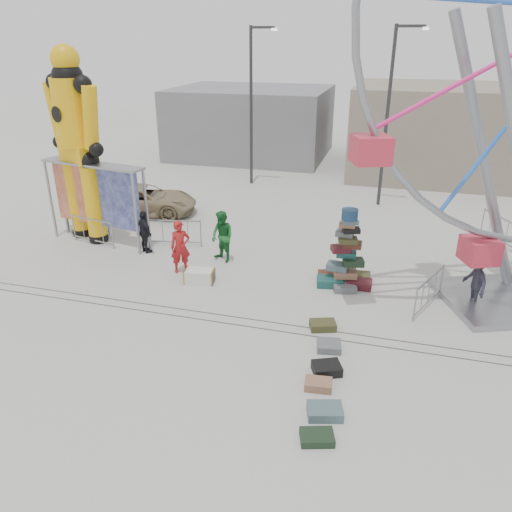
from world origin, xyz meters
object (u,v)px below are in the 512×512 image
(pedestrian_red, at_px, (180,247))
(parked_suv, at_px, (144,200))
(barricade_dummy_a, at_px, (87,220))
(pedestrian_grey, at_px, (475,280))
(lamp_post_left, at_px, (253,100))
(barricade_dummy_b, at_px, (93,231))
(crash_test_dummy, at_px, (77,140))
(pedestrian_green, at_px, (222,237))
(lamp_post_right, at_px, (390,109))
(banner_scaffold, at_px, (94,184))
(steamer_trunk, at_px, (200,276))
(barricade_dummy_c, at_px, (175,233))
(barricade_wheel_front, at_px, (429,292))
(suitcase_tower, at_px, (345,263))
(barricade_wheel_back, at_px, (498,230))
(pedestrian_black, at_px, (145,232))

(pedestrian_red, bearing_deg, parked_suv, 96.08)
(barricade_dummy_a, height_order, pedestrian_grey, pedestrian_grey)
(lamp_post_left, height_order, barricade_dummy_a, lamp_post_left)
(barricade_dummy_a, height_order, barricade_dummy_b, same)
(crash_test_dummy, relative_size, pedestrian_green, 4.01)
(lamp_post_right, relative_size, pedestrian_grey, 4.72)
(barricade_dummy_a, bearing_deg, pedestrian_green, -6.11)
(pedestrian_green, bearing_deg, lamp_post_left, 131.61)
(banner_scaffold, height_order, steamer_trunk, banner_scaffold)
(barricade_dummy_c, distance_m, pedestrian_grey, 10.73)
(pedestrian_green, bearing_deg, barricade_dummy_a, -158.74)
(crash_test_dummy, distance_m, steamer_trunk, 7.29)
(banner_scaffold, relative_size, barricade_dummy_b, 2.23)
(barricade_wheel_front, bearing_deg, pedestrian_grey, -43.36)
(suitcase_tower, relative_size, barricade_dummy_c, 1.31)
(lamp_post_left, relative_size, pedestrian_red, 4.31)
(steamer_trunk, relative_size, pedestrian_grey, 0.57)
(banner_scaffold, distance_m, barricade_wheel_back, 15.77)
(lamp_post_right, height_order, barricade_wheel_back, lamp_post_right)
(crash_test_dummy, distance_m, pedestrian_black, 4.31)
(barricade_wheel_back, xyz_separation_m, pedestrian_black, (-12.93, -4.60, 0.27))
(barricade_wheel_back, bearing_deg, barricade_dummy_b, -101.21)
(barricade_dummy_b, relative_size, barricade_wheel_front, 1.00)
(steamer_trunk, xyz_separation_m, barricade_dummy_b, (-5.21, 1.97, 0.32))
(lamp_post_right, distance_m, steamer_trunk, 12.27)
(lamp_post_left, xyz_separation_m, banner_scaffold, (-3.44, -9.91, -2.09))
(crash_test_dummy, distance_m, parked_suv, 4.75)
(barricade_wheel_back, bearing_deg, lamp_post_right, -156.24)
(steamer_trunk, height_order, pedestrian_black, pedestrian_black)
(barricade_dummy_b, xyz_separation_m, barricade_dummy_c, (3.17, 0.70, 0.00))
(barricade_wheel_back, height_order, parked_suv, parked_suv)
(banner_scaffold, relative_size, barricade_dummy_c, 2.23)
(barricade_wheel_front, bearing_deg, barricade_wheel_back, -0.75)
(crash_test_dummy, distance_m, barricade_wheel_back, 16.62)
(parked_suv, bearing_deg, lamp_post_right, -79.18)
(crash_test_dummy, relative_size, barricade_dummy_b, 3.76)
(parked_suv, bearing_deg, suitcase_tower, -127.43)
(pedestrian_grey, bearing_deg, pedestrian_green, -119.76)
(barricade_dummy_b, distance_m, barricade_wheel_front, 12.56)
(pedestrian_black, bearing_deg, suitcase_tower, -149.27)
(barricade_dummy_a, distance_m, barricade_wheel_back, 16.54)
(steamer_trunk, xyz_separation_m, barricade_dummy_a, (-6.13, 3.03, 0.32))
(lamp_post_left, bearing_deg, crash_test_dummy, -113.11)
(lamp_post_left, xyz_separation_m, crash_test_dummy, (-4.12, -9.65, -0.52))
(barricade_dummy_a, bearing_deg, pedestrian_grey, -4.42)
(crash_test_dummy, relative_size, barricade_wheel_back, 3.76)
(banner_scaffold, distance_m, pedestrian_black, 2.72)
(steamer_trunk, relative_size, barricade_dummy_a, 0.48)
(lamp_post_left, relative_size, pedestrian_black, 4.91)
(barricade_dummy_c, bearing_deg, steamer_trunk, -63.19)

